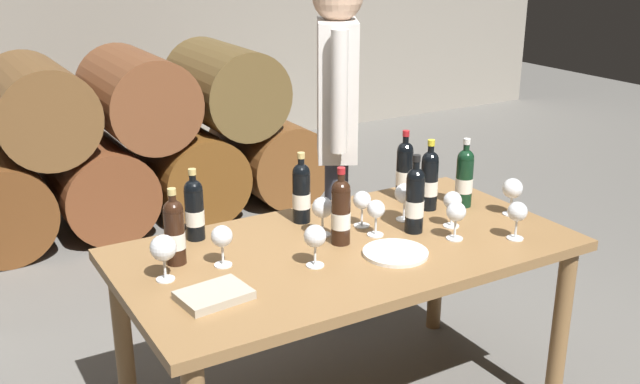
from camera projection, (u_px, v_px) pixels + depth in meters
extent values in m
cylinder|color=brown|center=(97.00, 183.00, 4.88)|extent=(0.60, 0.90, 0.60)
cylinder|color=brown|center=(187.00, 168.00, 5.18)|extent=(0.60, 0.90, 0.60)
cylinder|color=brown|center=(267.00, 155.00, 5.48)|extent=(0.60, 0.90, 0.60)
cylinder|color=brown|center=(37.00, 108.00, 4.55)|extent=(0.60, 0.90, 0.60)
cylinder|color=brown|center=(136.00, 97.00, 4.85)|extent=(0.60, 0.90, 0.60)
cylinder|color=brown|center=(225.00, 87.00, 5.15)|extent=(0.60, 0.90, 0.60)
cube|color=olive|center=(347.00, 250.00, 2.77)|extent=(1.70, 0.90, 0.04)
cylinder|color=olive|center=(560.00, 331.00, 2.95)|extent=(0.07, 0.07, 0.72)
cylinder|color=olive|center=(124.00, 345.00, 2.85)|extent=(0.07, 0.07, 0.72)
cylinder|color=olive|center=(437.00, 261.00, 3.58)|extent=(0.07, 0.07, 0.72)
cylinder|color=black|center=(195.00, 215.00, 2.79)|extent=(0.07, 0.07, 0.20)
sphere|color=black|center=(193.00, 189.00, 2.75)|extent=(0.07, 0.07, 0.07)
cylinder|color=black|center=(193.00, 183.00, 2.75)|extent=(0.03, 0.03, 0.06)
cylinder|color=tan|center=(192.00, 172.00, 2.73)|extent=(0.03, 0.03, 0.02)
cylinder|color=silver|center=(195.00, 217.00, 2.79)|extent=(0.07, 0.07, 0.06)
cylinder|color=black|center=(429.00, 185.00, 3.09)|extent=(0.07, 0.07, 0.21)
sphere|color=black|center=(430.00, 160.00, 3.05)|extent=(0.07, 0.07, 0.07)
cylinder|color=black|center=(431.00, 153.00, 3.04)|extent=(0.03, 0.03, 0.07)
cylinder|color=gold|center=(431.00, 143.00, 3.03)|extent=(0.03, 0.03, 0.02)
cylinder|color=silver|center=(429.00, 187.00, 3.09)|extent=(0.07, 0.07, 0.06)
cylinder|color=black|center=(404.00, 175.00, 3.21)|extent=(0.07, 0.07, 0.22)
sphere|color=black|center=(405.00, 150.00, 3.17)|extent=(0.07, 0.07, 0.07)
cylinder|color=black|center=(406.00, 144.00, 3.16)|extent=(0.03, 0.03, 0.07)
cylinder|color=#B21E23|center=(406.00, 133.00, 3.14)|extent=(0.03, 0.03, 0.02)
cylinder|color=silver|center=(404.00, 178.00, 3.21)|extent=(0.07, 0.07, 0.07)
cylinder|color=black|center=(301.00, 198.00, 2.96)|extent=(0.07, 0.07, 0.20)
sphere|color=black|center=(301.00, 172.00, 2.92)|extent=(0.07, 0.07, 0.07)
cylinder|color=black|center=(301.00, 166.00, 2.91)|extent=(0.03, 0.03, 0.06)
cylinder|color=tan|center=(301.00, 155.00, 2.90)|extent=(0.03, 0.03, 0.02)
cylinder|color=silver|center=(301.00, 200.00, 2.96)|extent=(0.07, 0.07, 0.06)
cylinder|color=black|center=(175.00, 237.00, 2.58)|extent=(0.07, 0.07, 0.20)
sphere|color=black|center=(173.00, 210.00, 2.55)|extent=(0.07, 0.07, 0.07)
cylinder|color=black|center=(172.00, 203.00, 2.54)|extent=(0.03, 0.03, 0.06)
cylinder|color=tan|center=(172.00, 192.00, 2.52)|extent=(0.03, 0.03, 0.02)
cylinder|color=silver|center=(175.00, 240.00, 2.58)|extent=(0.07, 0.07, 0.06)
cylinder|color=black|center=(464.00, 183.00, 3.13)|extent=(0.07, 0.07, 0.21)
sphere|color=black|center=(466.00, 158.00, 3.09)|extent=(0.07, 0.07, 0.07)
cylinder|color=black|center=(466.00, 152.00, 3.08)|extent=(0.03, 0.03, 0.07)
cylinder|color=silver|center=(467.00, 141.00, 3.07)|extent=(0.03, 0.03, 0.02)
cylinder|color=silver|center=(464.00, 185.00, 3.13)|extent=(0.07, 0.07, 0.06)
cylinder|color=black|center=(415.00, 205.00, 2.85)|extent=(0.07, 0.07, 0.22)
sphere|color=black|center=(416.00, 177.00, 2.81)|extent=(0.07, 0.07, 0.07)
cylinder|color=black|center=(416.00, 170.00, 2.80)|extent=(0.03, 0.03, 0.07)
cylinder|color=black|center=(417.00, 158.00, 2.79)|extent=(0.03, 0.03, 0.03)
cylinder|color=silver|center=(414.00, 208.00, 2.86)|extent=(0.07, 0.07, 0.07)
cylinder|color=black|center=(341.00, 217.00, 2.75)|extent=(0.07, 0.07, 0.21)
sphere|color=black|center=(341.00, 189.00, 2.71)|extent=(0.07, 0.07, 0.07)
cylinder|color=black|center=(341.00, 182.00, 2.70)|extent=(0.03, 0.03, 0.07)
cylinder|color=#B21E23|center=(341.00, 171.00, 2.68)|extent=(0.03, 0.03, 0.02)
cylinder|color=silver|center=(341.00, 220.00, 2.75)|extent=(0.07, 0.07, 0.06)
cylinder|color=white|center=(404.00, 219.00, 3.00)|extent=(0.06, 0.06, 0.00)
cylinder|color=white|center=(404.00, 210.00, 2.99)|extent=(0.01, 0.01, 0.07)
sphere|color=white|center=(405.00, 193.00, 2.97)|extent=(0.08, 0.08, 0.08)
cylinder|color=white|center=(322.00, 234.00, 2.85)|extent=(0.06, 0.06, 0.00)
cylinder|color=white|center=(323.00, 225.00, 2.84)|extent=(0.01, 0.01, 0.07)
sphere|color=white|center=(323.00, 207.00, 2.82)|extent=(0.08, 0.08, 0.08)
cylinder|color=white|center=(510.00, 214.00, 3.06)|extent=(0.06, 0.06, 0.00)
cylinder|color=white|center=(511.00, 205.00, 3.05)|extent=(0.01, 0.01, 0.07)
sphere|color=white|center=(513.00, 188.00, 3.02)|extent=(0.08, 0.08, 0.08)
cylinder|color=white|center=(362.00, 226.00, 2.94)|extent=(0.06, 0.06, 0.00)
cylinder|color=white|center=(362.00, 216.00, 2.93)|extent=(0.01, 0.01, 0.07)
sphere|color=white|center=(362.00, 200.00, 2.90)|extent=(0.07, 0.07, 0.07)
cylinder|color=white|center=(223.00, 265.00, 2.59)|extent=(0.06, 0.06, 0.00)
cylinder|color=white|center=(223.00, 254.00, 2.58)|extent=(0.01, 0.01, 0.07)
sphere|color=white|center=(222.00, 236.00, 2.56)|extent=(0.08, 0.08, 0.08)
cylinder|color=white|center=(454.00, 238.00, 2.82)|extent=(0.06, 0.06, 0.00)
cylinder|color=white|center=(455.00, 229.00, 2.80)|extent=(0.01, 0.01, 0.07)
sphere|color=white|center=(456.00, 212.00, 2.78)|extent=(0.08, 0.08, 0.08)
cylinder|color=white|center=(451.00, 226.00, 2.94)|extent=(0.06, 0.06, 0.00)
cylinder|color=white|center=(452.00, 216.00, 2.92)|extent=(0.01, 0.01, 0.07)
sphere|color=white|center=(453.00, 200.00, 2.90)|extent=(0.07, 0.07, 0.07)
cylinder|color=white|center=(375.00, 235.00, 2.85)|extent=(0.06, 0.06, 0.00)
cylinder|color=white|center=(376.00, 225.00, 2.84)|extent=(0.01, 0.01, 0.07)
sphere|color=white|center=(376.00, 209.00, 2.82)|extent=(0.07, 0.07, 0.07)
cylinder|color=white|center=(315.00, 265.00, 2.59)|extent=(0.06, 0.06, 0.00)
cylinder|color=white|center=(315.00, 255.00, 2.58)|extent=(0.01, 0.01, 0.07)
sphere|color=white|center=(315.00, 236.00, 2.55)|extent=(0.08, 0.08, 0.08)
cylinder|color=white|center=(515.00, 238.00, 2.82)|extent=(0.06, 0.06, 0.00)
cylinder|color=white|center=(516.00, 229.00, 2.80)|extent=(0.01, 0.01, 0.07)
sphere|color=white|center=(517.00, 211.00, 2.78)|extent=(0.08, 0.08, 0.08)
cylinder|color=white|center=(166.00, 279.00, 2.49)|extent=(0.06, 0.06, 0.00)
cylinder|color=white|center=(165.00, 268.00, 2.47)|extent=(0.01, 0.01, 0.07)
sphere|color=white|center=(163.00, 248.00, 2.45)|extent=(0.09, 0.09, 0.09)
cube|color=#B2A893|center=(214.00, 295.00, 2.35)|extent=(0.24, 0.18, 0.03)
cylinder|color=white|center=(395.00, 253.00, 2.68)|extent=(0.24, 0.24, 0.01)
cylinder|color=#383842|center=(335.00, 233.00, 3.73)|extent=(0.11, 0.11, 0.85)
cylinder|color=#383842|center=(336.00, 242.00, 3.63)|extent=(0.11, 0.11, 0.85)
cube|color=silver|center=(337.00, 90.00, 3.43)|extent=(0.31, 0.37, 0.64)
cylinder|color=silver|center=(335.00, 75.00, 3.62)|extent=(0.08, 0.08, 0.54)
cylinder|color=silver|center=(339.00, 92.00, 3.22)|extent=(0.08, 0.08, 0.54)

